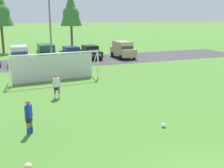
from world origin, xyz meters
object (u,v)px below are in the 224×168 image
player_striker_near (29,117)px  soccer_goal (55,66)px  player_midfield_center (57,86)px  parked_car_slot_center_right (90,52)px  street_lamp (52,32)px  parked_car_slot_right (123,49)px  parked_car_slot_center (72,54)px  parked_car_slot_left (19,55)px  soccer_ball (164,125)px  parked_car_slot_center_left (46,53)px

player_striker_near → soccer_goal: bearing=72.9°
player_midfield_center → parked_car_slot_center_right: 17.75m
player_midfield_center → parked_car_slot_center_right: parked_car_slot_center_right is taller
parked_car_slot_center_right → street_lamp: 8.65m
parked_car_slot_right → player_striker_near: bearing=-124.5°
soccer_goal → player_striker_near: bearing=-107.1°
parked_car_slot_center_right → parked_car_slot_right: (4.20, -0.90, 0.24)m
parked_car_slot_center → parked_car_slot_right: parked_car_slot_right is taller
soccer_goal → parked_car_slot_right: bearing=42.5°
parked_car_slot_center → parked_car_slot_right: bearing=-3.2°
parked_car_slot_center_right → parked_car_slot_right: bearing=-12.1°
player_midfield_center → parked_car_slot_center: bearing=72.5°
parked_car_slot_left → soccer_ball: bearing=-76.3°
parked_car_slot_center_right → parked_car_slot_right: size_ratio=0.93×
parked_car_slot_center → parked_car_slot_center_right: (2.63, 0.51, 0.00)m
soccer_ball → parked_car_slot_center: (0.98, 22.63, 0.77)m
player_striker_near → parked_car_slot_left: 19.84m
parked_car_slot_center_left → parked_car_slot_center_right: bearing=7.6°
soccer_goal → parked_car_slot_left: (-2.20, 9.29, -0.18)m
soccer_ball → parked_car_slot_center_right: (3.60, 23.14, 0.77)m
player_midfield_center → soccer_ball: bearing=-60.9°
player_midfield_center → parked_car_slot_center: parked_car_slot_center is taller
street_lamp → parked_car_slot_right: bearing=25.7°
parked_car_slot_left → player_midfield_center: bearing=-84.8°
soccer_ball → parked_car_slot_center_left: 22.49m
player_midfield_center → player_striker_near: bearing=-114.0°
soccer_ball → player_striker_near: 6.58m
soccer_ball → parked_car_slot_right: size_ratio=0.05×
parked_car_slot_center_right → parked_car_slot_left: bearing=-170.0°
player_midfield_center → parked_car_slot_center_left: 15.41m
soccer_ball → parked_car_slot_center_right: size_ratio=0.05×
parked_car_slot_center → parked_car_slot_right: size_ratio=0.92×
soccer_ball → parked_car_slot_center_left: bearing=95.5°
player_striker_near → parked_car_slot_left: bearing=87.0°
soccer_ball → parked_car_slot_right: (7.80, 22.24, 1.00)m
soccer_goal → parked_car_slot_center_left: (0.92, 10.08, -0.18)m
parked_car_slot_left → parked_car_slot_center_right: parked_car_slot_left is taller
player_midfield_center → street_lamp: street_lamp is taller
soccer_ball → parked_car_slot_center: size_ratio=0.05×
soccer_goal → parked_car_slot_center: bearing=68.7°
player_striker_near → parked_car_slot_center_left: size_ratio=0.35×
player_midfield_center → street_lamp: size_ratio=0.22×
soccer_goal → street_lamp: (0.87, 5.15, 2.54)m
player_midfield_center → parked_car_slot_center_right: bearing=64.9°
parked_car_slot_left → street_lamp: street_lamp is taller
player_striker_near → parked_car_slot_center: bearing=70.8°
soccer_ball → parked_car_slot_center_right: 23.43m
player_striker_near → parked_car_slot_right: 24.85m
parked_car_slot_center_right → parked_car_slot_center_left: bearing=-172.4°
player_midfield_center → parked_car_slot_center_left: (1.80, 15.30, 0.29)m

